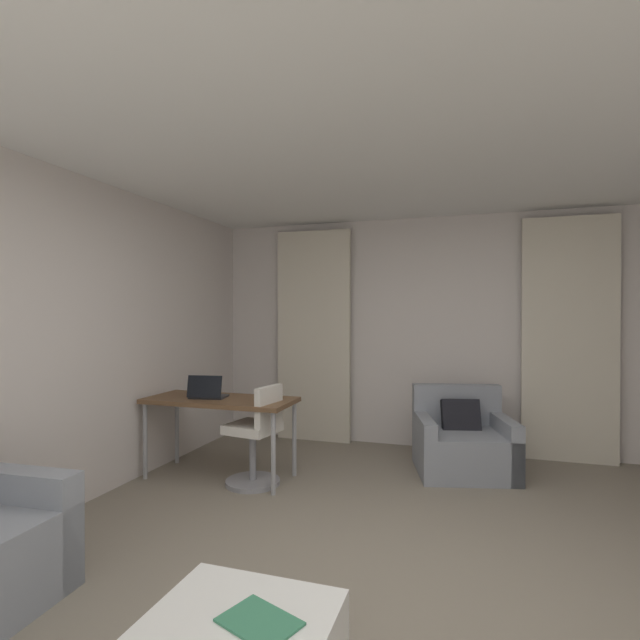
# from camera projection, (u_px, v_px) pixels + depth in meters

# --- Properties ---
(ground_plane) EXTENTS (12.00, 12.00, 0.00)m
(ground_plane) POSITION_uv_depth(u_px,v_px,m) (386.00, 597.00, 2.52)
(ground_plane) COLOR gray
(wall_window) EXTENTS (5.12, 0.06, 2.60)m
(wall_window) POSITION_uv_depth(u_px,v_px,m) (432.00, 332.00, 5.40)
(wall_window) COLOR silver
(wall_window) RESTS_ON ground
(wall_left) EXTENTS (0.06, 6.12, 2.60)m
(wall_left) POSITION_uv_depth(u_px,v_px,m) (21.00, 344.00, 3.28)
(wall_left) COLOR silver
(wall_left) RESTS_ON ground
(ceiling) EXTENTS (5.12, 6.12, 0.06)m
(ceiling) POSITION_uv_depth(u_px,v_px,m) (387.00, 99.00, 2.50)
(ceiling) COLOR white
(ceiling) RESTS_ON wall_left
(curtain_left_panel) EXTENTS (0.90, 0.06, 2.50)m
(curtain_left_panel) POSITION_uv_depth(u_px,v_px,m) (314.00, 336.00, 5.69)
(curtain_left_panel) COLOR beige
(curtain_left_panel) RESTS_ON ground
(curtain_right_panel) EXTENTS (0.90, 0.06, 2.50)m
(curtain_right_panel) POSITION_uv_depth(u_px,v_px,m) (569.00, 339.00, 4.85)
(curtain_right_panel) COLOR beige
(curtain_right_panel) RESTS_ON ground
(armchair) EXTENTS (1.03, 0.97, 0.79)m
(armchair) POSITION_uv_depth(u_px,v_px,m) (463.00, 444.00, 4.54)
(armchair) COLOR gray
(armchair) RESTS_ON ground
(desk) EXTENTS (1.37, 0.59, 0.73)m
(desk) POSITION_uv_depth(u_px,v_px,m) (220.00, 405.00, 4.38)
(desk) COLOR brown
(desk) RESTS_ON ground
(desk_chair) EXTENTS (0.48, 0.48, 0.88)m
(desk_chair) POSITION_uv_depth(u_px,v_px,m) (257.00, 440.00, 4.19)
(desk_chair) COLOR gray
(desk_chair) RESTS_ON ground
(laptop) EXTENTS (0.36, 0.30, 0.22)m
(laptop) POSITION_uv_depth(u_px,v_px,m) (207.00, 393.00, 4.38)
(laptop) COLOR #2D2D33
(laptop) RESTS_ON desk
(magazine_open) EXTENTS (0.33, 0.29, 0.01)m
(magazine_open) POSITION_uv_depth(u_px,v_px,m) (259.00, 622.00, 1.74)
(magazine_open) COLOR #387F5B
(magazine_open) RESTS_ON coffee_table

